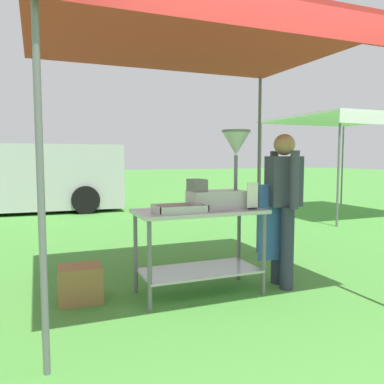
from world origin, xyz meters
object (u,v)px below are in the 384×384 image
(supply_crate, at_px, (80,284))
(van_silver, at_px, (17,177))
(donut_cart, at_px, (199,233))
(menu_sign, at_px, (252,198))
(donut_fryer, at_px, (223,176))
(donut_tray, at_px, (179,210))
(neighbour_tent, at_px, (344,121))
(vendor, at_px, (283,202))
(stall_canopy, at_px, (196,46))

(supply_crate, distance_m, van_silver, 7.11)
(donut_cart, distance_m, menu_sign, 0.63)
(donut_cart, height_order, van_silver, van_silver)
(donut_fryer, height_order, supply_crate, donut_fryer)
(menu_sign, bearing_deg, donut_tray, 175.20)
(donut_cart, height_order, supply_crate, donut_cart)
(menu_sign, bearing_deg, van_silver, 108.10)
(donut_cart, xyz_separation_m, donut_tray, (-0.26, -0.11, 0.26))
(donut_fryer, distance_m, neighbour_tent, 6.56)
(donut_tray, distance_m, vendor, 1.16)
(donut_fryer, height_order, menu_sign, donut_fryer)
(donut_cart, distance_m, neighbour_tent, 6.89)
(donut_fryer, distance_m, vendor, 0.71)
(neighbour_tent, bearing_deg, supply_crate, -150.46)
(donut_fryer, bearing_deg, donut_cart, -176.14)
(donut_cart, distance_m, vendor, 0.95)
(donut_cart, height_order, vendor, vendor)
(donut_tray, height_order, van_silver, van_silver)
(donut_tray, relative_size, vendor, 0.30)
(vendor, bearing_deg, stall_canopy, 167.59)
(donut_tray, bearing_deg, donut_cart, 22.81)
(donut_cart, relative_size, van_silver, 0.25)
(stall_canopy, height_order, neighbour_tent, stall_canopy)
(vendor, bearing_deg, menu_sign, -170.19)
(vendor, bearing_deg, supply_crate, 171.03)
(menu_sign, bearing_deg, supply_crate, 166.49)
(donut_tray, height_order, supply_crate, donut_tray)
(donut_tray, bearing_deg, menu_sign, -4.80)
(menu_sign, bearing_deg, neighbour_tent, 39.85)
(donut_fryer, height_order, vendor, donut_fryer)
(stall_canopy, xyz_separation_m, van_silver, (-1.93, 7.15, -1.58))
(donut_fryer, bearing_deg, menu_sign, -38.48)
(stall_canopy, bearing_deg, supply_crate, 173.82)
(donut_cart, distance_m, supply_crate, 1.24)
(menu_sign, bearing_deg, stall_canopy, 151.61)
(donut_tray, distance_m, supply_crate, 1.17)
(menu_sign, bearing_deg, donut_cart, 161.01)
(donut_tray, bearing_deg, stall_canopy, 38.70)
(stall_canopy, bearing_deg, donut_cart, -90.00)
(vendor, height_order, neighbour_tent, neighbour_tent)
(vendor, bearing_deg, donut_fryer, 169.56)
(menu_sign, distance_m, neighbour_tent, 6.53)
(stall_canopy, relative_size, vendor, 1.95)
(supply_crate, bearing_deg, vendor, -8.97)
(stall_canopy, height_order, vendor, stall_canopy)
(stall_canopy, relative_size, supply_crate, 7.43)
(donut_cart, distance_m, donut_fryer, 0.62)
(stall_canopy, bearing_deg, vendor, -12.41)
(donut_tray, xyz_separation_m, vendor, (1.16, 0.01, 0.03))
(donut_tray, distance_m, menu_sign, 0.76)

